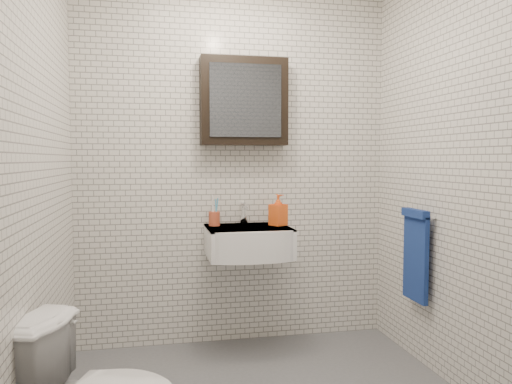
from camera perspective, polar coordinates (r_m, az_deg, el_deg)
room_shell at (r=2.56m, az=1.28°, el=7.43°), size 2.22×2.02×2.51m
washbasin at (r=3.33m, az=-0.77°, el=-5.70°), size 0.55×0.50×0.20m
faucet at (r=3.50m, az=-1.39°, el=-2.57°), size 0.06×0.20×0.15m
mirror_cabinet at (r=3.49m, az=-1.40°, el=10.29°), size 0.60×0.15×0.60m
towel_rail at (r=3.32m, az=17.79°, el=-6.46°), size 0.09×0.30×0.58m
toothbrush_cup at (r=3.42m, az=-4.79°, el=-2.97°), size 0.09×0.09×0.21m
soap_bottle at (r=3.41m, az=2.55°, el=-2.05°), size 0.13×0.13×0.22m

